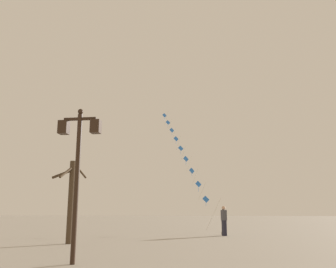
# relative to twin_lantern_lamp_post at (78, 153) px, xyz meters

# --- Properties ---
(ground_plane) EXTENTS (160.00, 160.00, 0.00)m
(ground_plane) POSITION_rel_twin_lantern_lamp_post_xyz_m (3.42, 11.06, -3.09)
(ground_plane) COLOR gray
(twin_lantern_lamp_post) EXTENTS (1.27, 0.28, 4.44)m
(twin_lantern_lamp_post) POSITION_rel_twin_lantern_lamp_post_xyz_m (0.00, 0.00, 0.00)
(twin_lantern_lamp_post) COLOR black
(twin_lantern_lamp_post) RESTS_ON ground_plane
(kite_train) EXTENTS (5.60, 13.94, 11.65)m
(kite_train) POSITION_rel_twin_lantern_lamp_post_xyz_m (1.55, 20.17, 3.16)
(kite_train) COLOR brown
(kite_train) RESTS_ON ground_plane
(kite_flyer) EXTENTS (0.36, 0.62, 1.71)m
(kite_flyer) POSITION_rel_twin_lantern_lamp_post_xyz_m (4.56, 11.86, -2.18)
(kite_flyer) COLOR #1E1E2D
(kite_flyer) RESTS_ON ground_plane
(bare_tree) EXTENTS (1.19, 1.65, 3.70)m
(bare_tree) POSITION_rel_twin_lantern_lamp_post_xyz_m (-2.51, 5.83, -1.09)
(bare_tree) COLOR #423323
(bare_tree) RESTS_ON ground_plane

